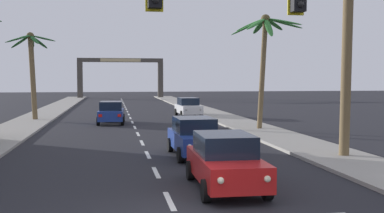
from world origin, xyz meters
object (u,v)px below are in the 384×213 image
Objects in this scene: sedan_parked_nearest_kerb at (188,107)px; town_gateway_arch at (121,72)px; palm_left_third at (32,60)px; sedan_third_in_queue at (194,137)px; palm_right_second at (349,7)px; sedan_oncoming_far at (111,112)px; sedan_lead_at_stop_bar at (225,161)px; palm_right_third at (264,43)px; traffic_signal_mast at (301,17)px.

sedan_parked_nearest_kerb is 41.73m from town_gateway_arch.
sedan_third_in_queue is at bearing -62.47° from palm_left_third.
sedan_oncoming_far is at bearing 119.96° from palm_right_second.
palm_right_third reaches higher than sedan_lead_at_stop_bar.
palm_right_second is 64.34m from town_gateway_arch.
palm_left_third is 0.94× the size of palm_right_third.
town_gateway_arch is (1.61, 46.79, 3.66)m from sedan_oncoming_far.
sedan_oncoming_far is 0.49× the size of palm_right_second.
palm_left_third is at bearing 128.11° from palm_right_second.
sedan_third_in_queue is at bearing -124.22° from palm_right_third.
town_gateway_arch is at bearing 88.03° from sedan_oncoming_far.
palm_right_second reaches higher than palm_left_third.
palm_left_third reaches higher than sedan_parked_nearest_kerb.
town_gateway_arch reaches higher than sedan_third_in_queue.
traffic_signal_mast is 2.36× the size of sedan_parked_nearest_kerb.
town_gateway_arch reaches higher than traffic_signal_mast.
palm_left_third reaches higher than traffic_signal_mast.
sedan_third_in_queue is (0.13, 6.00, 0.00)m from sedan_lead_at_stop_bar.
palm_right_second reaches higher than sedan_parked_nearest_kerb.
palm_right_second is (6.22, -1.64, 5.49)m from sedan_third_in_queue.
sedan_parked_nearest_kerb is 0.30× the size of town_gateway_arch.
palm_right_third is 53.60m from town_gateway_arch.
palm_right_third is 0.51× the size of town_gateway_arch.
sedan_third_in_queue is 12.12m from palm_right_third.
sedan_third_in_queue is 0.99× the size of sedan_parked_nearest_kerb.
traffic_signal_mast is 9.71m from sedan_third_in_queue.
sedan_lead_at_stop_bar is 6.00m from sedan_third_in_queue.
palm_left_third is at bearing 117.53° from sedan_third_in_queue.
palm_right_second is at bearing 34.49° from sedan_lead_at_stop_bar.
town_gateway_arch is at bearing 92.46° from traffic_signal_mast.
palm_left_third is (-9.65, 24.75, 3.99)m from sedan_lead_at_stop_bar.
sedan_lead_at_stop_bar is at bearing 113.48° from traffic_signal_mast.
sedan_lead_at_stop_bar and sedan_third_in_queue have the same top height.
palm_right_second is at bearing -82.68° from town_gateway_arch.
sedan_oncoming_far is at bearing 103.13° from sedan_third_in_queue.
town_gateway_arch is (-1.98, 62.15, 3.66)m from sedan_third_in_queue.
palm_right_second is (6.34, 4.36, 5.49)m from sedan_lead_at_stop_bar.
sedan_oncoming_far and sedan_parked_nearest_kerb have the same top height.
sedan_parked_nearest_kerb is 13.74m from palm_left_third.
sedan_third_in_queue is 0.49× the size of palm_right_second.
palm_right_third is at bearing -30.81° from palm_left_third.
palm_right_third reaches higher than sedan_parked_nearest_kerb.
palm_right_third reaches higher than sedan_third_in_queue.
traffic_signal_mast is 70.98m from town_gateway_arch.
palm_right_third is (9.84, -6.17, 4.83)m from sedan_oncoming_far.
traffic_signal_mast is at bearing -87.54° from town_gateway_arch.
town_gateway_arch is (-8.19, 63.79, -1.83)m from palm_right_second.
sedan_parked_nearest_kerb is (3.19, 20.90, 0.00)m from sedan_third_in_queue.
palm_left_third is at bearing -100.19° from town_gateway_arch.
sedan_parked_nearest_kerb is at bearing 9.40° from palm_left_third.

